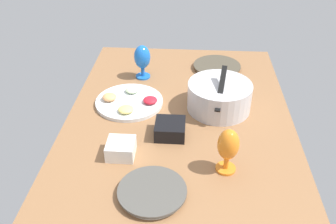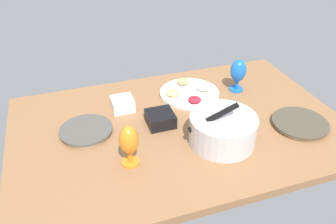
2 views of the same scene
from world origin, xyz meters
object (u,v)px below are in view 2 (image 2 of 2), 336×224
(square_bowl_white, at_px, (123,103))
(square_bowl_black, at_px, (160,118))
(dinner_plate_right, at_px, (86,131))
(fruit_platter, at_px, (189,93))
(hurricane_glass_blue, at_px, (238,72))
(mixing_bowl, at_px, (223,129))
(dinner_plate_left, at_px, (300,124))
(hurricane_glass_orange, at_px, (129,142))

(square_bowl_white, relative_size, square_bowl_black, 0.86)
(dinner_plate_right, relative_size, fruit_platter, 0.75)
(fruit_platter, xyz_separation_m, hurricane_glass_blue, (-0.27, 0.03, 0.10))
(mixing_bowl, bearing_deg, square_bowl_black, -44.35)
(square_bowl_white, height_order, square_bowl_black, same)
(dinner_plate_right, bearing_deg, square_bowl_white, -144.73)
(dinner_plate_left, bearing_deg, square_bowl_white, -27.99)
(dinner_plate_left, distance_m, hurricane_glass_blue, 0.44)
(dinner_plate_right, height_order, square_bowl_black, square_bowl_black)
(hurricane_glass_blue, bearing_deg, fruit_platter, -7.09)
(mixing_bowl, height_order, square_bowl_white, mixing_bowl)
(dinner_plate_right, height_order, hurricane_glass_orange, hurricane_glass_orange)
(dinner_plate_right, xyz_separation_m, square_bowl_black, (-0.35, 0.04, 0.02))
(mixing_bowl, distance_m, square_bowl_white, 0.55)
(dinner_plate_left, xyz_separation_m, fruit_platter, (0.40, -0.44, 0.00))
(hurricane_glass_blue, distance_m, hurricane_glass_orange, 0.82)
(hurricane_glass_orange, bearing_deg, square_bowl_white, -97.90)
(mixing_bowl, xyz_separation_m, fruit_platter, (-0.01, -0.43, -0.06))
(fruit_platter, distance_m, hurricane_glass_orange, 0.63)
(square_bowl_black, bearing_deg, dinner_plate_left, 160.31)
(fruit_platter, xyz_separation_m, hurricane_glass_orange, (0.44, 0.44, 0.10))
(dinner_plate_left, relative_size, square_bowl_white, 2.42)
(square_bowl_white, bearing_deg, dinner_plate_right, 35.27)
(mixing_bowl, relative_size, square_bowl_white, 2.81)
(dinner_plate_left, bearing_deg, hurricane_glass_blue, -72.60)
(square_bowl_black, bearing_deg, fruit_platter, -137.46)
(mixing_bowl, xyz_separation_m, square_bowl_black, (0.22, -0.22, -0.04))
(fruit_platter, relative_size, hurricane_glass_blue, 1.76)
(mixing_bowl, xyz_separation_m, hurricane_glass_orange, (0.43, 0.01, 0.04))
(square_bowl_black, bearing_deg, hurricane_glass_orange, 48.22)
(dinner_plate_right, bearing_deg, square_bowl_black, 173.32)
(fruit_platter, distance_m, hurricane_glass_blue, 0.29)
(fruit_platter, xyz_separation_m, square_bowl_white, (0.38, 0.03, 0.02))
(dinner_plate_left, relative_size, mixing_bowl, 0.86)
(dinner_plate_left, xyz_separation_m, mixing_bowl, (0.41, -0.01, 0.06))
(dinner_plate_right, distance_m, mixing_bowl, 0.63)
(dinner_plate_left, bearing_deg, mixing_bowl, -1.38)
(dinner_plate_left, xyz_separation_m, square_bowl_white, (0.78, -0.42, 0.02))
(dinner_plate_right, height_order, square_bowl_white, square_bowl_white)
(dinner_plate_right, relative_size, hurricane_glass_blue, 1.33)
(dinner_plate_left, bearing_deg, square_bowl_black, -19.69)
(hurricane_glass_orange, bearing_deg, mixing_bowl, -178.77)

